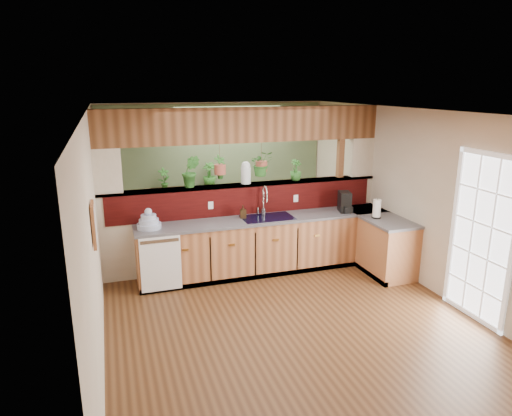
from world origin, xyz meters
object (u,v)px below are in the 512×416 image
object	(u,v)px
coffee_maker	(345,203)
shelving_console	(187,210)
soap_dispenser	(243,212)
paper_towel	(377,209)
dish_stack	(149,222)
glass_jar	(246,173)
faucet	(264,199)

from	to	relation	value
coffee_maker	shelving_console	world-z (taller)	coffee_maker
soap_dispenser	paper_towel	xyz separation A→B (m)	(2.00, -0.64, 0.04)
dish_stack	coffee_maker	world-z (taller)	coffee_maker
shelving_console	glass_jar	bearing A→B (deg)	-62.44
dish_stack	shelving_console	world-z (taller)	dish_stack
dish_stack	soap_dispenser	world-z (taller)	dish_stack
coffee_maker	glass_jar	world-z (taller)	glass_jar
faucet	coffee_maker	world-z (taller)	faucet
soap_dispenser	coffee_maker	size ratio (longest dim) A/B	0.62
shelving_console	dish_stack	bearing A→B (deg)	-104.02
faucet	coffee_maker	distance (m)	1.36
shelving_console	paper_towel	bearing A→B (deg)	-39.86
soap_dispenser	shelving_console	bearing A→B (deg)	103.49
dish_stack	soap_dispenser	size ratio (longest dim) A/B	1.71
paper_towel	glass_jar	xyz separation A→B (m)	(-1.87, 0.93, 0.53)
faucet	shelving_console	size ratio (longest dim) A/B	0.35
faucet	glass_jar	size ratio (longest dim) A/B	1.36
dish_stack	soap_dispenser	bearing A→B (deg)	3.21
shelving_console	coffee_maker	bearing A→B (deg)	-38.08
soap_dispenser	glass_jar	world-z (taller)	glass_jar
coffee_maker	shelving_console	bearing A→B (deg)	149.86
coffee_maker	glass_jar	xyz separation A→B (m)	(-1.57, 0.45, 0.52)
coffee_maker	dish_stack	bearing A→B (deg)	-165.12
dish_stack	paper_towel	bearing A→B (deg)	-9.23
dish_stack	soap_dispenser	distance (m)	1.46
dish_stack	coffee_maker	size ratio (longest dim) A/B	1.06
paper_towel	shelving_console	world-z (taller)	paper_towel
paper_towel	dish_stack	bearing A→B (deg)	170.77
coffee_maker	shelving_console	xyz separation A→B (m)	(-2.23, 2.35, -0.55)
coffee_maker	paper_towel	distance (m)	0.57
glass_jar	shelving_console	distance (m)	2.28
shelving_console	faucet	bearing A→B (deg)	-58.74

